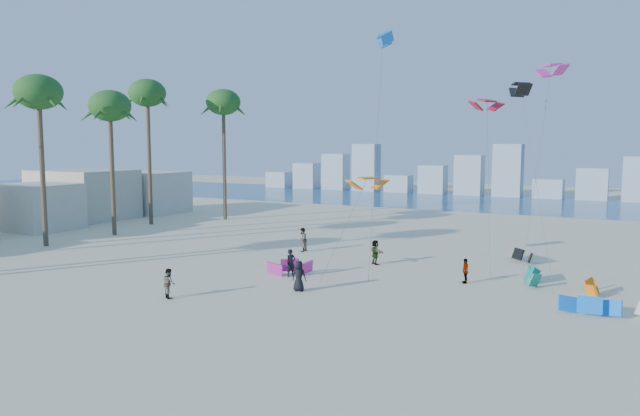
% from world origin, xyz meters
% --- Properties ---
extents(ground, '(220.00, 220.00, 0.00)m').
position_xyz_m(ground, '(0.00, 0.00, 0.00)').
color(ground, beige).
rests_on(ground, ground).
extents(ocean, '(220.00, 220.00, 0.00)m').
position_xyz_m(ocean, '(0.00, 72.00, 0.01)').
color(ocean, navy).
rests_on(ocean, ground).
extents(kitesurfer_near, '(0.67, 0.76, 1.76)m').
position_xyz_m(kitesurfer_near, '(0.92, 15.94, 0.88)').
color(kitesurfer_near, black).
rests_on(kitesurfer_near, ground).
extents(kitesurfer_mid, '(1.00, 0.93, 1.64)m').
position_xyz_m(kitesurfer_mid, '(-2.22, 8.26, 0.82)').
color(kitesurfer_mid, gray).
rests_on(kitesurfer_mid, ground).
extents(kitesurfers_far, '(32.04, 14.13, 1.87)m').
position_xyz_m(kitesurfers_far, '(10.03, 19.95, 0.88)').
color(kitesurfers_far, black).
rests_on(kitesurfers_far, ground).
extents(grounded_kites, '(23.60, 14.45, 0.95)m').
position_xyz_m(grounded_kites, '(13.53, 19.37, 0.45)').
color(grounded_kites, '#CB2DA2').
rests_on(grounded_kites, ground).
extents(flying_kites, '(28.36, 14.67, 16.44)m').
position_xyz_m(flying_kites, '(15.54, 23.45, 10.46)').
color(flying_kites, orange).
rests_on(flying_kites, ground).
extents(palm_row, '(9.40, 44.80, 15.06)m').
position_xyz_m(palm_row, '(-22.62, 16.17, 12.12)').
color(palm_row, brown).
rests_on(palm_row, ground).
extents(beachfront_buildings, '(11.50, 43.00, 6.00)m').
position_xyz_m(beachfront_buildings, '(-33.69, 20.82, 2.67)').
color(beachfront_buildings, beige).
rests_on(beachfront_buildings, ground).
extents(distant_skyline, '(85.00, 3.00, 8.40)m').
position_xyz_m(distant_skyline, '(-1.19, 82.00, 3.09)').
color(distant_skyline, '#9EADBF').
rests_on(distant_skyline, ground).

